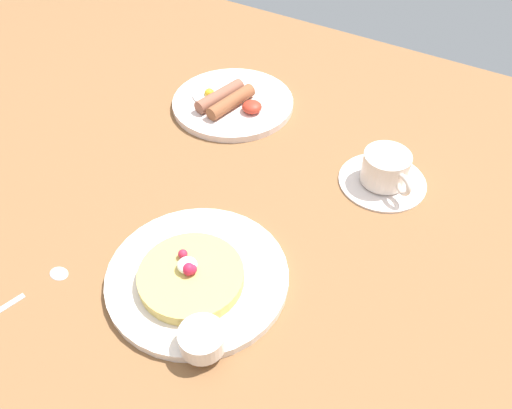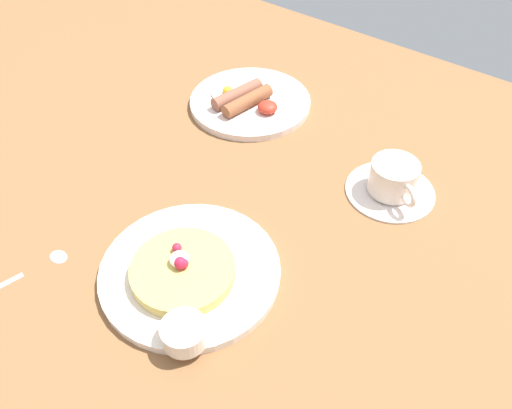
{
  "view_description": "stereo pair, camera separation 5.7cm",
  "coord_description": "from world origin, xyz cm",
  "px_view_note": "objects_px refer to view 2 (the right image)",
  "views": [
    {
      "loc": [
        32.87,
        -44.93,
        58.3
      ],
      "look_at": [
        5.16,
        1.01,
        4.0
      ],
      "focal_mm": 36.49,
      "sensor_mm": 36.0,
      "label": 1
    },
    {
      "loc": [
        37.62,
        -41.71,
        58.3
      ],
      "look_at": [
        5.16,
        1.01,
        4.0
      ],
      "focal_mm": 36.49,
      "sensor_mm": 36.0,
      "label": 2
    }
  ],
  "objects_px": {
    "syrup_ramekin": "(184,333)",
    "breakfast_plate": "(250,102)",
    "pancake_plate": "(190,271)",
    "coffee_saucer": "(390,190)",
    "coffee_cup": "(394,177)",
    "teaspoon": "(30,270)"
  },
  "relations": [
    {
      "from": "coffee_saucer",
      "to": "pancake_plate",
      "type": "bearing_deg",
      "value": -114.5
    },
    {
      "from": "pancake_plate",
      "to": "teaspoon",
      "type": "bearing_deg",
      "value": -144.12
    },
    {
      "from": "syrup_ramekin",
      "to": "breakfast_plate",
      "type": "distance_m",
      "value": 0.52
    },
    {
      "from": "syrup_ramekin",
      "to": "breakfast_plate",
      "type": "xyz_separation_m",
      "value": [
        -0.25,
        0.46,
        -0.02
      ]
    },
    {
      "from": "pancake_plate",
      "to": "breakfast_plate",
      "type": "relative_size",
      "value": 1.08
    },
    {
      "from": "coffee_saucer",
      "to": "teaspoon",
      "type": "distance_m",
      "value": 0.56
    },
    {
      "from": "breakfast_plate",
      "to": "syrup_ramekin",
      "type": "bearing_deg",
      "value": -61.11
    },
    {
      "from": "syrup_ramekin",
      "to": "teaspoon",
      "type": "xyz_separation_m",
      "value": [
        -0.25,
        -0.05,
        -0.02
      ]
    },
    {
      "from": "teaspoon",
      "to": "coffee_cup",
      "type": "bearing_deg",
      "value": 53.8
    },
    {
      "from": "breakfast_plate",
      "to": "teaspoon",
      "type": "relative_size",
      "value": 1.43
    },
    {
      "from": "pancake_plate",
      "to": "syrup_ramekin",
      "type": "distance_m",
      "value": 0.11
    },
    {
      "from": "syrup_ramekin",
      "to": "coffee_cup",
      "type": "bearing_deg",
      "value": 79.07
    },
    {
      "from": "pancake_plate",
      "to": "breakfast_plate",
      "type": "bearing_deg",
      "value": 116.19
    },
    {
      "from": "syrup_ramekin",
      "to": "breakfast_plate",
      "type": "height_order",
      "value": "syrup_ramekin"
    },
    {
      "from": "teaspoon",
      "to": "syrup_ramekin",
      "type": "bearing_deg",
      "value": 10.82
    },
    {
      "from": "pancake_plate",
      "to": "coffee_saucer",
      "type": "xyz_separation_m",
      "value": [
        0.14,
        0.32,
        -0.0
      ]
    },
    {
      "from": "coffee_saucer",
      "to": "breakfast_plate",
      "type": "bearing_deg",
      "value": 170.23
    },
    {
      "from": "coffee_cup",
      "to": "breakfast_plate",
      "type": "bearing_deg",
      "value": 170.11
    },
    {
      "from": "coffee_cup",
      "to": "teaspoon",
      "type": "bearing_deg",
      "value": -126.2
    },
    {
      "from": "pancake_plate",
      "to": "teaspoon",
      "type": "xyz_separation_m",
      "value": [
        -0.18,
        -0.13,
        -0.0
      ]
    },
    {
      "from": "pancake_plate",
      "to": "breakfast_plate",
      "type": "distance_m",
      "value": 0.42
    },
    {
      "from": "teaspoon",
      "to": "coffee_saucer",
      "type": "bearing_deg",
      "value": 53.97
    }
  ]
}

